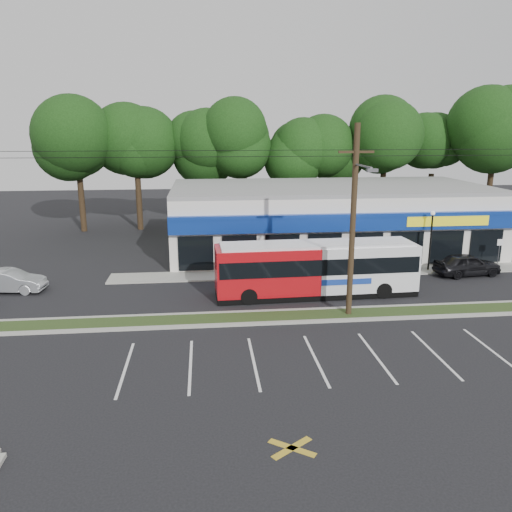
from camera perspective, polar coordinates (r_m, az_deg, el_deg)
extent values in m
plane|color=black|center=(25.80, 4.66, -7.82)|extent=(120.00, 120.00, 0.00)
cube|color=#223616|center=(26.69, 4.27, -6.89)|extent=(40.00, 1.60, 0.12)
cube|color=#9E9E93|center=(25.91, 4.61, -7.55)|extent=(40.00, 0.25, 0.14)
cube|color=#9E9E93|center=(27.47, 3.96, -6.23)|extent=(40.00, 0.25, 0.14)
cube|color=#9E9E93|center=(35.19, 10.01, -1.80)|extent=(32.00, 2.20, 0.10)
cube|color=white|center=(41.35, 8.20, 4.18)|extent=(25.00, 12.00, 5.00)
cube|color=#103399|center=(35.27, 10.70, 3.80)|extent=(25.00, 0.50, 1.20)
cube|color=black|center=(35.86, 10.47, 0.72)|extent=(24.00, 0.12, 2.40)
cube|color=yellow|center=(37.62, 21.11, 3.74)|extent=(6.00, 0.06, 0.70)
cube|color=gray|center=(40.97, 8.33, 7.83)|extent=(25.00, 12.00, 0.30)
cylinder|color=black|center=(26.03, 11.00, 3.65)|extent=(0.30, 0.30, 10.00)
cube|color=black|center=(25.62, 11.39, 11.59)|extent=(1.80, 0.12, 0.12)
cylinder|color=#59595E|center=(24.51, 12.16, 10.03)|extent=(0.10, 2.40, 0.10)
cube|color=#59595E|center=(23.29, 13.13, 9.51)|extent=(0.50, 0.25, 0.15)
cylinder|color=black|center=(24.90, 4.65, 11.97)|extent=(50.00, 0.02, 0.02)
cylinder|color=black|center=(24.91, 4.63, 11.28)|extent=(50.00, 0.02, 0.02)
cylinder|color=black|center=(36.63, 19.30, 1.39)|extent=(0.12, 0.12, 4.00)
sphere|color=silver|center=(36.25, 19.57, 4.63)|extent=(0.30, 0.30, 0.30)
cylinder|color=#59595E|center=(39.04, 25.97, 0.15)|extent=(0.06, 0.06, 2.20)
cube|color=white|center=(38.81, 26.15, 1.42)|extent=(0.45, 0.04, 0.45)
cylinder|color=black|center=(51.23, -18.94, 5.92)|extent=(0.56, 0.56, 5.72)
sphere|color=black|center=(50.78, -19.47, 12.16)|extent=(6.76, 6.76, 6.76)
cylinder|color=black|center=(50.35, -13.36, 6.17)|extent=(0.56, 0.56, 5.72)
sphere|color=black|center=(49.89, -13.74, 12.53)|extent=(6.76, 6.76, 6.76)
cylinder|color=black|center=(49.95, -7.64, 6.37)|extent=(0.56, 0.56, 5.72)
sphere|color=black|center=(49.50, -7.86, 12.79)|extent=(6.76, 6.76, 6.76)
cylinder|color=black|center=(50.06, -1.87, 6.50)|extent=(0.56, 0.56, 5.72)
sphere|color=black|center=(49.60, -1.93, 12.91)|extent=(6.76, 6.76, 6.76)
cylinder|color=black|center=(50.66, 3.81, 6.57)|extent=(0.56, 0.56, 5.72)
sphere|color=black|center=(50.21, 3.92, 12.91)|extent=(6.76, 6.76, 6.76)
cylinder|color=black|center=(51.74, 9.32, 6.58)|extent=(0.56, 0.56, 5.72)
sphere|color=black|center=(51.30, 9.58, 12.78)|extent=(6.76, 6.76, 6.76)
cylinder|color=black|center=(53.27, 14.55, 6.53)|extent=(0.56, 0.56, 5.72)
sphere|color=black|center=(52.84, 14.94, 12.54)|extent=(6.76, 6.76, 6.76)
cylinder|color=black|center=(55.21, 19.45, 6.44)|extent=(0.56, 0.56, 5.72)
sphere|color=black|center=(54.79, 19.95, 12.23)|extent=(6.76, 6.76, 6.76)
cylinder|color=black|center=(57.52, 23.99, 6.31)|extent=(0.56, 0.56, 5.72)
sphere|color=black|center=(57.12, 24.57, 11.85)|extent=(6.76, 6.76, 6.76)
cube|color=#B50D14|center=(29.21, 1.23, -1.54)|extent=(6.04, 2.68, 2.73)
cube|color=white|center=(30.69, 12.29, -1.09)|extent=(6.04, 2.68, 2.73)
cube|color=black|center=(30.25, 6.81, -4.09)|extent=(12.00, 2.83, 0.35)
cube|color=black|center=(29.72, 6.92, -0.71)|extent=(11.77, 2.93, 0.94)
cube|color=black|center=(31.80, 17.42, -0.56)|extent=(0.13, 2.11, 1.39)
cube|color=#193899|center=(29.23, 10.32, -2.93)|extent=(2.98, 0.13, 0.35)
cube|color=white|center=(29.46, 6.98, 1.34)|extent=(11.40, 2.61, 0.18)
cylinder|color=black|center=(28.36, -0.81, -4.65)|extent=(0.96, 0.31, 0.95)
cylinder|color=black|center=(30.47, -1.33, -3.29)|extent=(0.96, 0.31, 0.95)
cylinder|color=black|center=(30.34, 14.37, -3.83)|extent=(0.96, 0.31, 0.95)
cylinder|color=black|center=(32.33, 12.90, -2.62)|extent=(0.96, 0.31, 0.95)
imported|color=black|center=(36.77, 22.98, -0.89)|extent=(4.66, 2.31, 1.53)
imported|color=#96989D|center=(33.94, -26.34, -2.58)|extent=(4.37, 1.94, 1.39)
imported|color=silver|center=(32.29, 11.99, -1.85)|extent=(0.72, 0.57, 1.74)
imported|color=silver|center=(33.94, 17.49, -1.46)|extent=(0.85, 0.67, 1.70)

